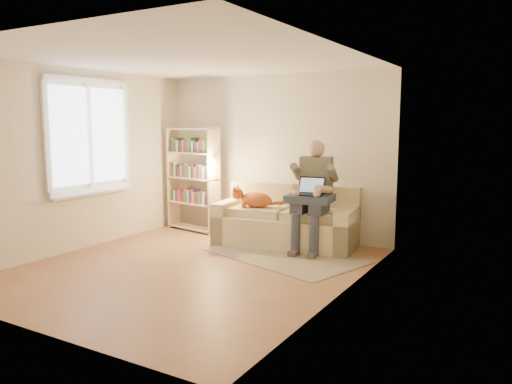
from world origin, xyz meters
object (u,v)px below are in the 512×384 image
Objects in this scene: laptop at (314,191)px; cat at (252,199)px; bookshelf at (193,174)px; sofa at (287,223)px; person at (313,190)px.

cat is at bearing 169.99° from laptop.
cat is 1.40m from bookshelf.
bookshelf is at bearing 160.63° from cat.
laptop is (1.03, -0.04, 0.20)m from cat.
sofa is 2.87× the size of cat.
cat is (-0.96, -0.10, -0.20)m from person.
laptop reaches higher than cat.
person is 2.08× the size of cat.
laptop is 0.23× the size of bookshelf.
sofa is at bearing 148.24° from laptop.
sofa is 1.94m from bookshelf.
cat is at bearing -165.28° from sofa.
person reaches higher than laptop.
cat is at bearing -2.04° from bookshelf.
person is 0.90× the size of bookshelf.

